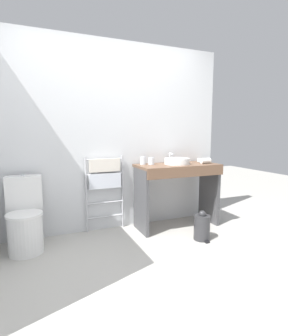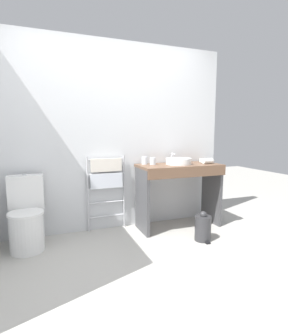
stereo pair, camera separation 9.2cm
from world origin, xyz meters
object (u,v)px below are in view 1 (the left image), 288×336
Objects in this scene: sink_basin at (177,161)px; cup_near_wall at (143,161)px; hair_dryer at (205,161)px; trash_bin at (202,227)px; towel_radiator at (105,179)px; cup_near_edge at (151,161)px; toilet at (25,221)px.

sink_basin is 3.30× the size of cup_near_wall.
trash_bin is at bearing -127.57° from hair_dryer.
cup_near_wall is at bearing 160.60° from sink_basin.
towel_radiator is 2.73× the size of trash_bin.
sink_basin is 0.41m from hair_dryer.
towel_radiator is 9.51× the size of cup_near_wall.
cup_near_edge is (0.59, -0.13, 0.22)m from towel_radiator.
toilet is 0.83× the size of towel_radiator.
cup_near_wall is (1.45, 0.17, 0.58)m from toilet.
cup_near_wall reaches higher than cup_near_edge.
sink_basin is at bearing -19.40° from cup_near_wall.
towel_radiator is 10.36× the size of cup_near_edge.
toilet is 2.00m from trash_bin.
toilet is 2.27× the size of trash_bin.
trash_bin is (0.06, -0.52, -0.74)m from sink_basin.
toilet is at bearing -175.75° from cup_near_edge.
toilet is at bearing 178.83° from hair_dryer.
towel_radiator reaches higher than toilet.
hair_dryer is 0.93m from trash_bin.
hair_dryer is (2.28, -0.05, 0.56)m from toilet.
trash_bin is (1.93, -0.50, -0.17)m from toilet.
cup_near_wall is at bearing 165.21° from hair_dryer.
cup_near_wall is (-0.43, 0.15, 0.01)m from sink_basin.
cup_near_wall is at bearing -8.73° from towel_radiator.
sink_basin is at bearing 170.27° from hair_dryer.
cup_near_edge is at bearing 4.25° from toilet.
hair_dryer reaches higher than toilet.
cup_near_wall reaches higher than sink_basin.
trash_bin is (0.49, -0.67, -0.75)m from cup_near_wall.
cup_near_edge reaches higher than trash_bin.
towel_radiator reaches higher than trash_bin.
towel_radiator is at bearing 142.74° from trash_bin.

